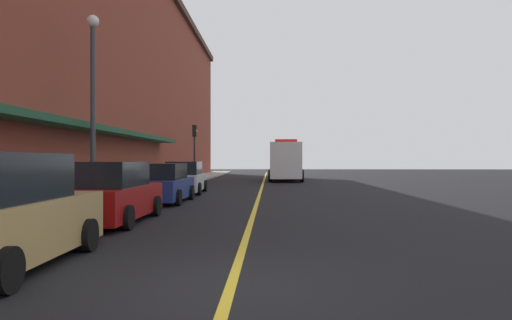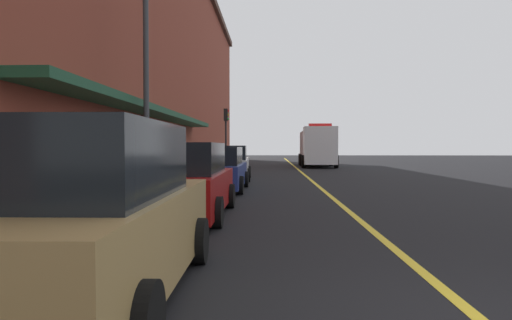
# 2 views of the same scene
# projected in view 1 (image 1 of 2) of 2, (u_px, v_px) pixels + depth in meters

# --- Properties ---
(ground_plane) EXTENTS (112.00, 112.00, 0.00)m
(ground_plane) POSITION_uv_depth(u_px,v_px,m) (262.00, 186.00, 31.64)
(ground_plane) COLOR black
(sidewalk_left) EXTENTS (2.40, 70.00, 0.15)m
(sidewalk_left) POSITION_uv_depth(u_px,v_px,m) (170.00, 185.00, 31.83)
(sidewalk_left) COLOR #9E9B93
(sidewalk_left) RESTS_ON ground
(lane_center_stripe) EXTENTS (0.16, 70.00, 0.01)m
(lane_center_stripe) POSITION_uv_depth(u_px,v_px,m) (262.00, 186.00, 31.64)
(lane_center_stripe) COLOR gold
(lane_center_stripe) RESTS_ON ground
(brick_building_left) EXTENTS (10.06, 64.00, 15.43)m
(brick_building_left) POSITION_uv_depth(u_px,v_px,m) (81.00, 69.00, 30.99)
(brick_building_left) COLOR brown
(brick_building_left) RESTS_ON ground
(parked_car_1) EXTENTS (2.09, 4.84, 1.73)m
(parked_car_1) POSITION_uv_depth(u_px,v_px,m) (110.00, 194.00, 13.43)
(parked_car_1) COLOR maroon
(parked_car_1) RESTS_ON ground
(parked_car_2) EXTENTS (2.07, 4.59, 1.63)m
(parked_car_2) POSITION_uv_depth(u_px,v_px,m) (163.00, 184.00, 19.71)
(parked_car_2) COLOR navy
(parked_car_2) RESTS_ON ground
(parked_car_3) EXTENTS (2.10, 4.53, 1.69)m
(parked_car_3) POSITION_uv_depth(u_px,v_px,m) (185.00, 178.00, 25.01)
(parked_car_3) COLOR silver
(parked_car_3) RESTS_ON ground
(box_truck) EXTENTS (2.98, 9.02, 3.38)m
(box_truck) POSITION_uv_depth(u_px,v_px,m) (286.00, 162.00, 40.44)
(box_truck) COLOR silver
(box_truck) RESTS_ON ground
(parking_meter_0) EXTENTS (0.14, 0.18, 1.33)m
(parking_meter_0) POSITION_uv_depth(u_px,v_px,m) (151.00, 174.00, 23.35)
(parking_meter_0) COLOR #4C4C51
(parking_meter_0) RESTS_ON sidewalk_left
(parking_meter_1) EXTENTS (0.14, 0.18, 1.33)m
(parking_meter_1) POSITION_uv_depth(u_px,v_px,m) (97.00, 181.00, 16.06)
(parking_meter_1) COLOR #4C4C51
(parking_meter_1) RESTS_ON sidewalk_left
(street_lamp_left) EXTENTS (0.44, 0.44, 6.94)m
(street_lamp_left) POSITION_uv_depth(u_px,v_px,m) (93.00, 88.00, 17.33)
(street_lamp_left) COLOR #33383D
(street_lamp_left) RESTS_ON sidewalk_left
(traffic_light_near) EXTENTS (0.38, 0.36, 4.30)m
(traffic_light_near) POSITION_uv_depth(u_px,v_px,m) (195.00, 142.00, 36.43)
(traffic_light_near) COLOR #232326
(traffic_light_near) RESTS_ON sidewalk_left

